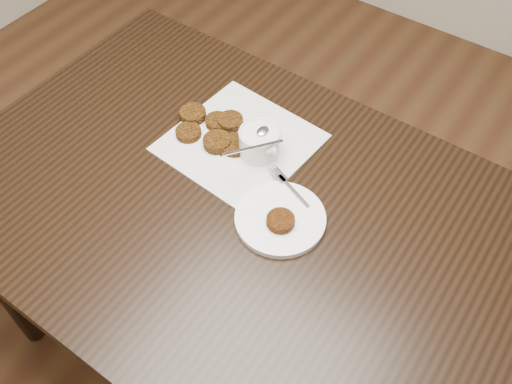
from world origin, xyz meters
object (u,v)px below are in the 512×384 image
table (249,293)px  plate_with_patty (280,216)px  sauce_ramekin (260,132)px  napkin (240,143)px

table → plate_with_patty: (0.07, 0.02, 0.39)m
sauce_ramekin → table: bearing=-64.3°
napkin → plate_with_patty: (0.20, -0.13, 0.01)m
table → napkin: (-0.13, 0.15, 0.38)m
napkin → plate_with_patty: size_ratio=1.62×
table → napkin: size_ratio=4.37×
table → sauce_ramekin: bearing=115.7°
sauce_ramekin → napkin: bearing=-178.8°
napkin → sauce_ramekin: bearing=1.2°
napkin → sauce_ramekin: size_ratio=2.38×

